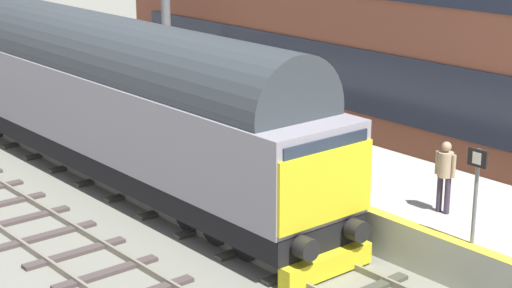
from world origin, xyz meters
name	(u,v)px	position (x,y,z in m)	size (l,w,h in m)	color
ground_plane	(218,226)	(0.00, 0.00, 0.00)	(140.00, 140.00, 0.00)	gray
track_main	(218,224)	(0.00, 0.00, 0.06)	(2.50, 60.00, 0.15)	gray
track_adjacent_west	(90,262)	(-3.54, 0.00, 0.05)	(2.50, 60.00, 0.15)	gray
station_platform	(323,177)	(3.60, 0.00, 0.50)	(4.00, 44.00, 1.01)	#B0B3A5
diesel_locomotive	(97,89)	(0.00, 5.66, 2.49)	(2.74, 19.18, 4.68)	black
platform_number_sign	(476,182)	(1.88, -6.06, 2.34)	(0.10, 0.44, 2.01)	slate
waiting_passenger	(445,170)	(2.85, -4.56, 1.99)	(0.37, 0.51, 1.64)	#372D3E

